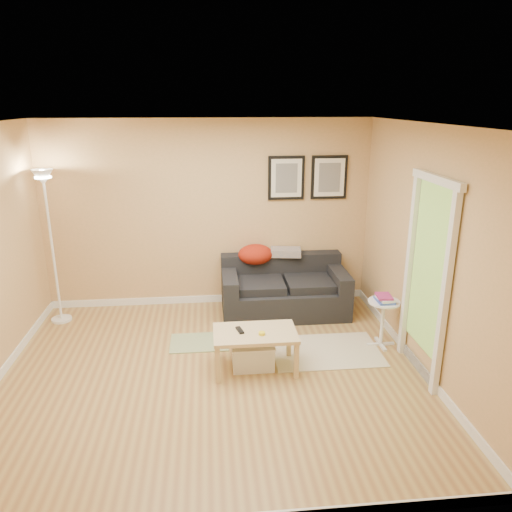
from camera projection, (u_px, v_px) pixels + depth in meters
name	position (u px, v px, depth m)	size (l,w,h in m)	color
floor	(213.00, 374.00, 5.25)	(4.50, 4.50, 0.00)	#AE8C4A
ceiling	(206.00, 125.00, 4.46)	(4.50, 4.50, 0.00)	white
wall_back	(208.00, 215.00, 6.75)	(4.50, 4.50, 0.00)	tan
wall_front	(213.00, 361.00, 2.96)	(4.50, 4.50, 0.00)	tan
wall_right	(427.00, 253.00, 5.07)	(4.00, 4.00, 0.00)	tan
baseboard_back	(211.00, 299.00, 7.12)	(4.50, 0.02, 0.10)	white
baseboard_right	(414.00, 359.00, 5.44)	(0.02, 4.00, 0.10)	white
sofa	(284.00, 287.00, 6.68)	(1.70, 0.90, 0.75)	black
red_throw	(255.00, 254.00, 6.78)	(0.48, 0.36, 0.28)	#AF3010
plaid_throw	(286.00, 252.00, 6.85)	(0.42, 0.26, 0.10)	tan
framed_print_left	(286.00, 178.00, 6.67)	(0.50, 0.04, 0.60)	black
framed_print_right	(329.00, 177.00, 6.73)	(0.50, 0.04, 0.60)	black
area_rug	(326.00, 351.00, 5.72)	(1.25, 0.85, 0.01)	beige
green_runner	(199.00, 342.00, 5.92)	(0.70, 0.50, 0.01)	#668C4C
coffee_table	(255.00, 350.00, 5.29)	(0.89, 0.55, 0.45)	tan
remote_control	(240.00, 330.00, 5.24)	(0.05, 0.16, 0.02)	black
tape_roll	(262.00, 333.00, 5.15)	(0.07, 0.07, 0.03)	yellow
storage_bin	(253.00, 355.00, 5.36)	(0.47, 0.34, 0.29)	white
side_table	(382.00, 323.00, 5.79)	(0.38, 0.38, 0.57)	white
book_stack	(385.00, 298.00, 5.68)	(0.19, 0.25, 0.08)	#3950AD
floor_lamp	(53.00, 252.00, 6.24)	(0.26, 0.26, 2.03)	white
doorway	(425.00, 283.00, 5.00)	(0.12, 1.01, 2.13)	white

